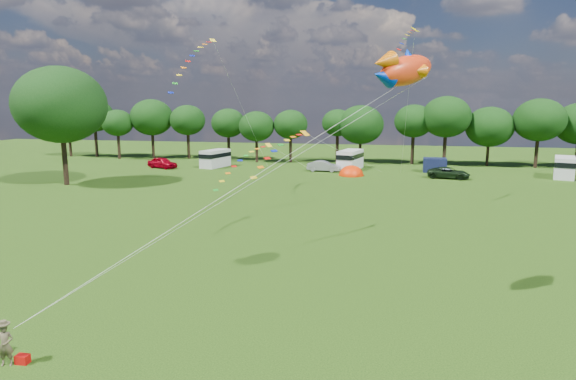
% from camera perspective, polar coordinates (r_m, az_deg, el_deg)
% --- Properties ---
extents(ground_plane, '(180.00, 180.00, 0.00)m').
position_cam_1_polar(ground_plane, '(22.81, -4.17, -13.50)').
color(ground_plane, black).
rests_on(ground_plane, ground).
extents(tree_line, '(102.98, 10.98, 10.27)m').
position_cam_1_polar(tree_line, '(75.12, 11.37, 7.86)').
color(tree_line, black).
rests_on(tree_line, ground).
extents(big_tree, '(10.00, 10.00, 13.28)m').
position_cam_1_polar(big_tree, '(59.92, -25.37, 9.10)').
color(big_tree, black).
rests_on(big_tree, ground).
extents(car_a, '(5.09, 3.35, 1.58)m').
position_cam_1_polar(car_a, '(71.47, -14.67, 3.15)').
color(car_a, '#980011').
rests_on(car_a, ground).
extents(car_b, '(4.25, 1.81, 1.47)m').
position_cam_1_polar(car_b, '(66.00, 4.23, 2.84)').
color(car_b, gray).
rests_on(car_b, ground).
extents(car_d, '(5.49, 3.26, 1.40)m').
position_cam_1_polar(car_d, '(62.88, 18.50, 1.94)').
color(car_d, black).
rests_on(car_d, ground).
extents(campervan_b, '(3.40, 5.52, 2.52)m').
position_cam_1_polar(campervan_b, '(71.18, -8.61, 3.79)').
color(campervan_b, silver).
rests_on(campervan_b, ground).
extents(campervan_c, '(3.56, 5.92, 2.71)m').
position_cam_1_polar(campervan_c, '(68.60, 7.39, 3.67)').
color(campervan_c, silver).
rests_on(campervan_c, ground).
extents(campervan_d, '(3.74, 5.76, 2.61)m').
position_cam_1_polar(campervan_d, '(69.31, 29.93, 2.42)').
color(campervan_d, silver).
rests_on(campervan_d, ground).
extents(tent_orange, '(3.27, 3.58, 2.56)m').
position_cam_1_polar(tent_orange, '(62.79, 7.50, 1.75)').
color(tent_orange, '#EC2C02').
rests_on(tent_orange, ground).
extents(tent_greyblue, '(2.94, 3.22, 2.19)m').
position_cam_1_polar(tent_greyblue, '(64.68, 18.06, 1.58)').
color(tent_greyblue, slate).
rests_on(tent_greyblue, ground).
extents(awning_navy, '(3.14, 2.60, 1.89)m').
position_cam_1_polar(awning_navy, '(68.27, 16.99, 2.85)').
color(awning_navy, '#111735').
rests_on(awning_navy, ground).
extents(kite_flyer, '(0.65, 0.53, 1.54)m').
position_cam_1_polar(kite_flyer, '(20.42, -30.50, -15.55)').
color(kite_flyer, brown).
rests_on(kite_flyer, ground).
extents(kite_bag, '(0.47, 0.32, 0.32)m').
position_cam_1_polar(kite_bag, '(20.53, -28.94, -17.14)').
color(kite_bag, '#B60A08').
rests_on(kite_bag, ground).
extents(fish_kite, '(3.12, 3.18, 1.89)m').
position_cam_1_polar(fish_kite, '(21.30, 13.34, 13.67)').
color(fish_kite, red).
rests_on(fish_kite, ground).
extents(streamer_kite_a, '(3.36, 5.59, 5.76)m').
position_cam_1_polar(streamer_kite_a, '(51.77, -10.91, 15.26)').
color(streamer_kite_a, yellow).
rests_on(streamer_kite_a, ground).
extents(streamer_kite_b, '(4.20, 4.66, 3.78)m').
position_cam_1_polar(streamer_kite_b, '(42.41, -4.85, 3.70)').
color(streamer_kite_b, yellow).
rests_on(streamer_kite_b, ground).
extents(streamer_kite_c, '(3.06, 4.96, 2.79)m').
position_cam_1_polar(streamer_kite_c, '(32.12, -0.33, 5.25)').
color(streamer_kite_c, '#FFB113').
rests_on(streamer_kite_c, ground).
extents(streamer_kite_d, '(2.63, 5.18, 4.31)m').
position_cam_1_polar(streamer_kite_d, '(43.70, 13.70, 16.63)').
color(streamer_kite_d, '#ECD300').
rests_on(streamer_kite_d, ground).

